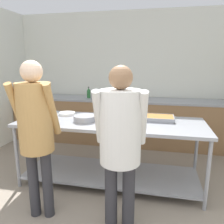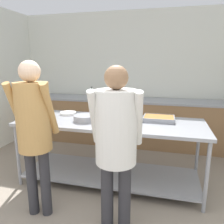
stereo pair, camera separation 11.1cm
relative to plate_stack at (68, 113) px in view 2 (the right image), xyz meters
name	(u,v)px [view 2 (the right image)]	position (x,y,z in m)	size (l,w,h in m)	color
wall_rear	(130,77)	(0.63, 1.69, 0.43)	(4.76, 0.06, 2.65)	silver
back_counter	(126,121)	(0.64, 1.32, -0.43)	(4.60, 0.65, 0.93)	olive
serving_counter	(110,141)	(0.71, -0.21, -0.30)	(2.45, 0.87, 0.88)	gray
plate_stack	(68,113)	(0.00, 0.00, 0.00)	(0.24, 0.24, 0.04)	white
sauce_pan	(85,118)	(0.38, -0.28, 0.02)	(0.44, 0.30, 0.08)	gray
serving_tray_vegetables	(120,122)	(0.86, -0.32, 0.01)	(0.46, 0.33, 0.05)	gray
serving_tray_roast	(159,118)	(1.33, -0.02, 0.01)	(0.41, 0.32, 0.05)	gray
guest_serving_left	(116,136)	(0.99, -1.09, 0.09)	(0.50, 0.38, 1.62)	#2D2D33
guest_serving_right	(34,124)	(0.12, -1.05, 0.13)	(0.47, 0.37, 1.66)	#2D2D33
water_bottle	(92,93)	(-0.07, 1.28, 0.13)	(0.07, 0.07, 0.23)	#23602D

